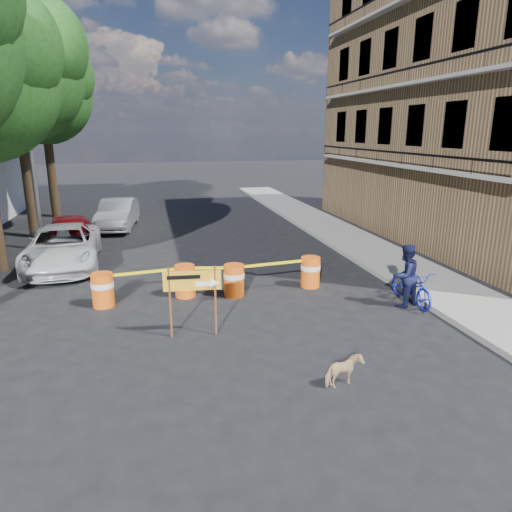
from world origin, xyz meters
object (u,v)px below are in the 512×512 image
barrel_mid_left (185,280)px  barrel_mid_right (234,280)px  sedan_red (70,236)px  pedestrian (405,276)px  sedan_silver (118,214)px  barrel_far_right (310,271)px  barrel_far_left (103,289)px  bicycle (413,271)px  suv_white (63,247)px  dog (344,371)px  detour_sign (199,286)px

barrel_mid_left → barrel_mid_right: size_ratio=1.00×
barrel_mid_left → sedan_red: 6.57m
pedestrian → sedan_silver: size_ratio=0.40×
barrel_far_right → barrel_mid_left: bearing=179.9°
barrel_far_left → barrel_mid_left: 2.17m
bicycle → suv_white: bicycle is taller
pedestrian → dog: pedestrian is taller
barrel_far_right → sedan_red: bearing=144.1°
barrel_mid_left → barrel_mid_right: 1.36m
barrel_mid_left → detour_sign: (0.13, -2.63, 0.71)m
suv_white → pedestrian: bearing=-35.7°
dog → suv_white: 11.06m
pedestrian → dog: size_ratio=2.37×
pedestrian → suv_white: size_ratio=0.34×
pedestrian → barrel_mid_right: bearing=-43.2°
sedan_red → sedan_silver: size_ratio=1.02×
suv_white → sedan_red: size_ratio=1.16×
barrel_far_right → pedestrian: pedestrian is taller
bicycle → detour_sign: bearing=-173.9°
detour_sign → sedan_silver: (-2.46, 12.59, -0.49)m
barrel_far_left → barrel_far_right: same height
dog → sedan_silver: 16.01m
barrel_far_left → detour_sign: detour_sign is taller
sedan_red → dog: bearing=-66.7°
barrel_mid_right → sedan_silver: (-3.67, 10.23, 0.22)m
barrel_far_left → pedestrian: pedestrian is taller
barrel_far_right → suv_white: 8.37m
barrel_mid_left → sedan_red: size_ratio=0.21×
dog → detour_sign: bearing=24.3°
barrel_far_left → suv_white: 4.41m
barrel_far_left → suv_white: bearing=111.4°
barrel_far_left → detour_sign: size_ratio=0.55×
barrel_mid_right → sedan_red: sedan_red is taller
bicycle → dog: 4.89m
barrel_far_right → dog: (-1.26, -5.32, -0.17)m
sedan_silver → barrel_far_left: bearing=-82.2°
barrel_mid_right → bicycle: bicycle is taller
bicycle → suv_white: 11.18m
barrel_mid_left → barrel_far_left: bearing=-173.0°
barrel_far_left → barrel_mid_right: 3.49m
barrel_far_left → sedan_silver: bearing=91.0°
barrel_far_left → bicycle: bearing=-11.5°
barrel_mid_left → sedan_silver: (-2.33, 9.96, 0.22)m
barrel_mid_right → sedan_red: 7.61m
dog → bicycle: bearing=-60.9°
barrel_mid_left → barrel_mid_right: bearing=-11.5°
dog → sedan_red: (-6.17, 10.70, 0.43)m
detour_sign → sedan_red: size_ratio=0.38×
barrel_far_left → suv_white: size_ratio=0.18×
sedan_red → detour_sign: bearing=-70.7°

